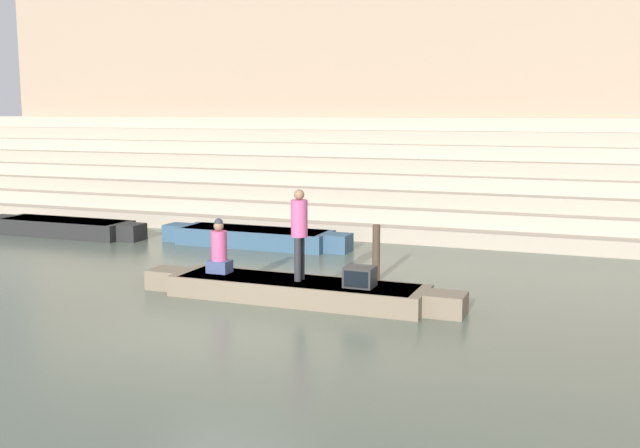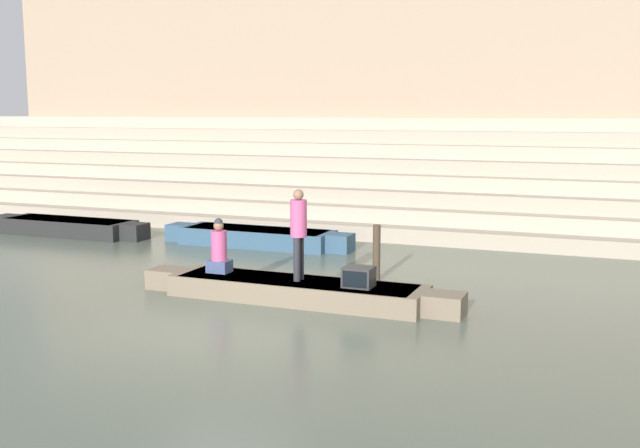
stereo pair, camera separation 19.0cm
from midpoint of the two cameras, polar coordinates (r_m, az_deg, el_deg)
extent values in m
plane|color=#566051|center=(12.38, -6.93, -8.04)|extent=(120.00, 120.00, 0.00)
cube|color=tan|center=(22.87, 7.09, 0.16)|extent=(36.00, 5.45, 0.42)
cube|color=#B2A28D|center=(23.15, 7.33, 1.30)|extent=(36.00, 4.77, 0.42)
cube|color=tan|center=(23.42, 7.56, 2.40)|extent=(36.00, 4.09, 0.42)
cube|color=#B2A28D|center=(23.71, 7.79, 3.48)|extent=(36.00, 3.40, 0.42)
cube|color=tan|center=(24.01, 8.01, 4.54)|extent=(36.00, 2.72, 0.42)
cube|color=#B2A28D|center=(24.31, 8.22, 5.57)|extent=(36.00, 2.04, 0.42)
cube|color=tan|center=(24.63, 8.43, 6.57)|extent=(36.00, 1.36, 0.42)
cube|color=#B2A28D|center=(24.95, 8.64, 7.54)|extent=(36.00, 0.68, 0.42)
cube|color=tan|center=(25.87, 9.18, 9.78)|extent=(34.20, 1.20, 8.24)
cube|color=brown|center=(25.46, 8.66, 1.19)|extent=(34.20, 0.12, 0.60)
cube|color=#756651|center=(14.11, -1.44, -5.08)|extent=(4.95, 1.17, 0.39)
cube|color=tan|center=(14.07, -1.44, -4.41)|extent=(4.55, 1.07, 0.05)
cube|color=#756651|center=(13.28, 9.87, -6.08)|extent=(0.69, 0.64, 0.39)
cube|color=#756651|center=(15.42, -11.13, -4.07)|extent=(0.69, 0.64, 0.39)
cylinder|color=olive|center=(14.99, -3.01, -3.90)|extent=(2.41, 0.04, 0.04)
cylinder|color=#28282D|center=(14.06, -1.11, -2.58)|extent=(0.13, 0.13, 0.83)
cylinder|color=#28282D|center=(13.91, -1.38, -2.71)|extent=(0.13, 0.13, 0.83)
cylinder|color=#C64C7F|center=(13.86, -1.26, 0.44)|extent=(0.31, 0.31, 0.69)
sphere|color=#8C664C|center=(13.80, -1.26, 2.26)|extent=(0.20, 0.20, 0.20)
cube|color=#3D4C75|center=(14.84, -7.31, -3.21)|extent=(0.43, 0.34, 0.24)
cylinder|color=#C64C7F|center=(14.76, -7.34, -1.64)|extent=(0.31, 0.31, 0.59)
sphere|color=#8C664C|center=(14.70, -7.37, -0.14)|extent=(0.20, 0.20, 0.20)
sphere|color=#333338|center=(14.69, -7.38, 0.13)|extent=(0.17, 0.17, 0.17)
cube|color=#2D2D2D|center=(13.52, 3.37, -4.04)|extent=(0.53, 0.44, 0.37)
cube|color=black|center=(13.31, 3.06, -4.24)|extent=(0.45, 0.02, 0.29)
cube|color=#33516B|center=(19.84, -4.56, -1.02)|extent=(4.14, 1.21, 0.46)
cube|color=#993328|center=(19.81, -4.57, -0.44)|extent=(3.81, 1.11, 0.05)
cube|color=#33516B|center=(18.92, 1.85, -1.47)|extent=(0.58, 0.67, 0.46)
cube|color=#33516B|center=(20.99, -10.34, -0.61)|extent=(0.58, 0.67, 0.46)
cube|color=black|center=(22.71, -18.41, -0.22)|extent=(4.05, 1.21, 0.46)
cube|color=#993328|center=(22.68, -18.44, 0.29)|extent=(3.73, 1.11, 0.05)
cube|color=black|center=(21.29, -13.66, -0.58)|extent=(0.57, 0.67, 0.46)
cube|color=black|center=(24.26, -22.58, 0.10)|extent=(0.57, 0.67, 0.46)
cylinder|color=#473828|center=(15.65, 4.68, -2.24)|extent=(0.16, 0.16, 1.20)
camera|label=1|loc=(0.09, -89.64, 0.05)|focal=42.00mm
camera|label=2|loc=(0.09, 90.36, -0.05)|focal=42.00mm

